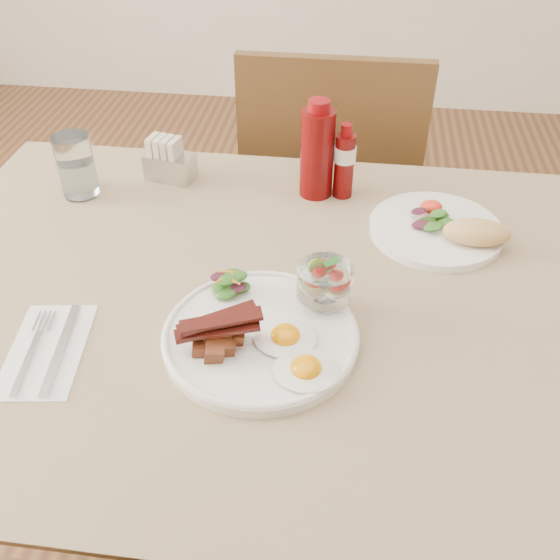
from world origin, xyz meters
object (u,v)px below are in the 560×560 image
Objects in this scene: sugar_caddy at (169,162)px; water_glass at (77,169)px; ketchup_bottle at (317,152)px; hot_sauce_bottle at (344,162)px; chair_far at (329,197)px; main_plate at (261,337)px; fruit_cup at (325,282)px; second_plate at (445,229)px; table at (305,336)px.

water_glass is at bearing -141.18° from sugar_caddy.
hot_sauce_bottle is (0.05, -0.00, -0.02)m from ketchup_bottle.
chair_far is at bearing 42.21° from water_glass.
water_glass is at bearing -172.37° from ketchup_bottle.
main_plate is 1.92× the size of hot_sauce_bottle.
sugar_caddy is (-0.33, 0.36, -0.03)m from fruit_cup.
hot_sauce_bottle is (0.01, 0.34, 0.01)m from fruit_cup.
hot_sauce_bottle is at bearing 148.09° from second_plate.
chair_far is at bearing 87.88° from ketchup_bottle.
second_plate is at bearing 46.99° from main_plate.
chair_far reaches higher than water_glass.
sugar_caddy is 0.17m from water_glass.
table is 0.35m from hot_sauce_bottle.
ketchup_bottle is (-0.01, -0.36, 0.32)m from chair_far.
chair_far is 3.90× the size of second_plate.
hot_sauce_bottle is at bearing 77.23° from main_plate.
main_plate is 0.54m from water_glass.
fruit_cup is 0.49m from sugar_caddy.
second_plate reaches higher than table.
table is 0.35m from ketchup_bottle.
chair_far is 0.47m from hot_sauce_bottle.
table is 5.58× the size of second_plate.
ketchup_bottle reaches higher than hot_sauce_bottle.
ketchup_bottle reaches higher than fruit_cup.
hot_sauce_bottle reaches higher than sugar_caddy.
fruit_cup reaches higher than second_plate.
main_plate is 0.50m from sugar_caddy.
water_glass is at bearing 175.32° from second_plate.
fruit_cup reaches higher than table.
table is 0.31m from second_plate.
hot_sauce_bottle is at bearing -83.93° from chair_far.
hot_sauce_bottle is at bearing 8.93° from sugar_caddy.
chair_far reaches higher than second_plate.
chair_far is at bearing 90.00° from table.
hot_sauce_bottle is (0.04, -0.36, 0.30)m from chair_far.
fruit_cup is 0.34m from hot_sauce_bottle.
second_plate is 0.27m from ketchup_bottle.
main_plate is 3.36× the size of fruit_cup.
chair_far is 11.16× the size of fruit_cup.
chair_far is 8.95× the size of sugar_caddy.
chair_far is 0.53m from sugar_caddy.
sugar_caddy is 0.87× the size of water_glass.
chair_far is at bearing 115.21° from second_plate.
hot_sauce_bottle reaches higher than table.
water_glass reaches higher than table.
water_glass is at bearing -137.79° from chair_far.
fruit_cup is 0.30m from second_plate.
chair_far is 0.81m from main_plate.
fruit_cup is 0.57m from water_glass.
hot_sauce_bottle is 1.41× the size of sugar_caddy.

